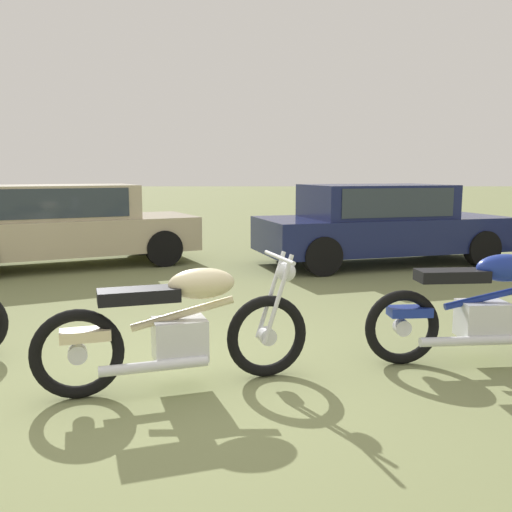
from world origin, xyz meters
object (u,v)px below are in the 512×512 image
motorcycle_blue (483,308)px  car_navy (378,220)px  car_beige (56,219)px  motorcycle_cream (179,327)px

motorcycle_blue → car_navy: size_ratio=0.43×
car_beige → motorcycle_blue: bearing=-68.3°
motorcycle_cream → car_beige: bearing=99.6°
motorcycle_blue → car_beige: bearing=132.3°
motorcycle_blue → car_navy: (0.23, 5.33, 0.31)m
motorcycle_blue → car_beige: size_ratio=0.44×
car_navy → motorcycle_blue: bearing=-109.2°
motorcycle_cream → car_navy: size_ratio=0.43×
motorcycle_blue → car_navy: 5.34m
motorcycle_cream → motorcycle_blue: same height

